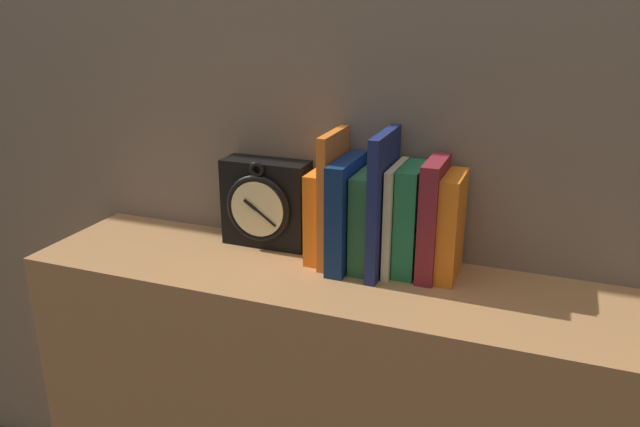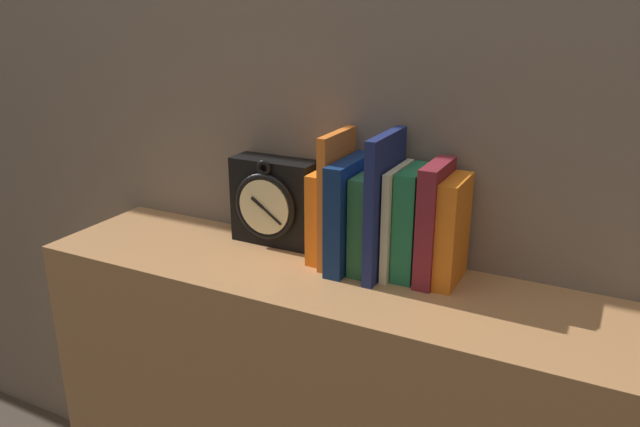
{
  "view_description": "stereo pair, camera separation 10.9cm",
  "coord_description": "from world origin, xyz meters",
  "px_view_note": "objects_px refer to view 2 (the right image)",
  "views": [
    {
      "loc": [
        0.37,
        -0.96,
        1.22
      ],
      "look_at": [
        0.0,
        0.0,
        0.86
      ],
      "focal_mm": 35.0,
      "sensor_mm": 36.0,
      "label": 1
    },
    {
      "loc": [
        0.47,
        -0.92,
        1.22
      ],
      "look_at": [
        0.0,
        0.0,
        0.86
      ],
      "focal_mm": 35.0,
      "sensor_mm": 36.0,
      "label": 2
    }
  ],
  "objects_px": {
    "book_slot1_orange": "(338,199)",
    "book_slot7_maroon": "(434,223)",
    "book_slot0_orange": "(327,215)",
    "book_slot8_orange": "(453,231)",
    "book_slot4_navy": "(384,206)",
    "clock": "(274,202)",
    "book_slot2_navy": "(349,214)",
    "book_slot6_green": "(413,223)",
    "book_slot5_cream": "(397,221)",
    "book_slot3_green": "(370,221)"
  },
  "relations": [
    {
      "from": "clock",
      "to": "book_slot3_green",
      "type": "bearing_deg",
      "value": -6.58
    },
    {
      "from": "book_slot3_green",
      "to": "book_slot4_navy",
      "type": "xyz_separation_m",
      "value": [
        0.03,
        -0.01,
        0.04
      ]
    },
    {
      "from": "book_slot4_navy",
      "to": "book_slot6_green",
      "type": "height_order",
      "value": "book_slot4_navy"
    },
    {
      "from": "book_slot0_orange",
      "to": "book_slot6_green",
      "type": "bearing_deg",
      "value": 0.23
    },
    {
      "from": "book_slot4_navy",
      "to": "book_slot6_green",
      "type": "distance_m",
      "value": 0.06
    },
    {
      "from": "book_slot8_orange",
      "to": "book_slot7_maroon",
      "type": "bearing_deg",
      "value": -172.58
    },
    {
      "from": "book_slot7_maroon",
      "to": "book_slot8_orange",
      "type": "height_order",
      "value": "book_slot7_maroon"
    },
    {
      "from": "book_slot0_orange",
      "to": "book_slot5_cream",
      "type": "distance_m",
      "value": 0.14
    },
    {
      "from": "clock",
      "to": "book_slot5_cream",
      "type": "relative_size",
      "value": 0.91
    },
    {
      "from": "book_slot0_orange",
      "to": "book_slot3_green",
      "type": "distance_m",
      "value": 0.09
    },
    {
      "from": "book_slot0_orange",
      "to": "book_slot4_navy",
      "type": "bearing_deg",
      "value": -8.38
    },
    {
      "from": "book_slot3_green",
      "to": "book_slot7_maroon",
      "type": "bearing_deg",
      "value": 1.44
    },
    {
      "from": "book_slot0_orange",
      "to": "book_slot1_orange",
      "type": "height_order",
      "value": "book_slot1_orange"
    },
    {
      "from": "clock",
      "to": "book_slot5_cream",
      "type": "height_order",
      "value": "book_slot5_cream"
    },
    {
      "from": "book_slot6_green",
      "to": "book_slot8_orange",
      "type": "xyz_separation_m",
      "value": [
        0.07,
        0.0,
        -0.0
      ]
    },
    {
      "from": "book_slot4_navy",
      "to": "book_slot8_orange",
      "type": "distance_m",
      "value": 0.13
    },
    {
      "from": "book_slot3_green",
      "to": "book_slot4_navy",
      "type": "bearing_deg",
      "value": -19.91
    },
    {
      "from": "book_slot3_green",
      "to": "book_slot8_orange",
      "type": "xyz_separation_m",
      "value": [
        0.15,
        0.01,
        0.0
      ]
    },
    {
      "from": "book_slot2_navy",
      "to": "book_slot6_green",
      "type": "height_order",
      "value": "book_slot2_navy"
    },
    {
      "from": "book_slot3_green",
      "to": "book_slot8_orange",
      "type": "distance_m",
      "value": 0.15
    },
    {
      "from": "clock",
      "to": "book_slot6_green",
      "type": "relative_size",
      "value": 0.92
    },
    {
      "from": "book_slot3_green",
      "to": "book_slot6_green",
      "type": "bearing_deg",
      "value": 4.98
    },
    {
      "from": "book_slot0_orange",
      "to": "book_slot4_navy",
      "type": "xyz_separation_m",
      "value": [
        0.12,
        -0.02,
        0.04
      ]
    },
    {
      "from": "clock",
      "to": "book_slot8_orange",
      "type": "distance_m",
      "value": 0.37
    },
    {
      "from": "clock",
      "to": "book_slot0_orange",
      "type": "relative_size",
      "value": 1.04
    },
    {
      "from": "clock",
      "to": "book_slot7_maroon",
      "type": "relative_size",
      "value": 0.85
    },
    {
      "from": "book_slot7_maroon",
      "to": "book_slot4_navy",
      "type": "bearing_deg",
      "value": -170.5
    },
    {
      "from": "book_slot4_navy",
      "to": "book_slot6_green",
      "type": "xyz_separation_m",
      "value": [
        0.05,
        0.02,
        -0.03
      ]
    },
    {
      "from": "book_slot0_orange",
      "to": "book_slot8_orange",
      "type": "distance_m",
      "value": 0.24
    },
    {
      "from": "book_slot2_navy",
      "to": "book_slot7_maroon",
      "type": "relative_size",
      "value": 0.96
    },
    {
      "from": "book_slot1_orange",
      "to": "book_slot8_orange",
      "type": "bearing_deg",
      "value": 2.34
    },
    {
      "from": "book_slot6_green",
      "to": "book_slot2_navy",
      "type": "bearing_deg",
      "value": -171.32
    },
    {
      "from": "clock",
      "to": "book_slot3_green",
      "type": "relative_size",
      "value": 0.99
    },
    {
      "from": "book_slot2_navy",
      "to": "book_slot8_orange",
      "type": "xyz_separation_m",
      "value": [
        0.19,
        0.02,
        -0.01
      ]
    },
    {
      "from": "book_slot1_orange",
      "to": "book_slot7_maroon",
      "type": "distance_m",
      "value": 0.18
    },
    {
      "from": "book_slot3_green",
      "to": "book_slot4_navy",
      "type": "relative_size",
      "value": 0.71
    },
    {
      "from": "book_slot1_orange",
      "to": "book_slot8_orange",
      "type": "xyz_separation_m",
      "value": [
        0.22,
        0.01,
        -0.03
      ]
    },
    {
      "from": "book_slot3_green",
      "to": "book_slot8_orange",
      "type": "height_order",
      "value": "book_slot8_orange"
    },
    {
      "from": "book_slot2_navy",
      "to": "book_slot8_orange",
      "type": "relative_size",
      "value": 1.08
    },
    {
      "from": "clock",
      "to": "book_slot2_navy",
      "type": "distance_m",
      "value": 0.19
    },
    {
      "from": "book_slot7_maroon",
      "to": "book_slot0_orange",
      "type": "bearing_deg",
      "value": 179.11
    },
    {
      "from": "book_slot3_green",
      "to": "book_slot6_green",
      "type": "xyz_separation_m",
      "value": [
        0.08,
        0.01,
        0.01
      ]
    },
    {
      "from": "book_slot1_orange",
      "to": "book_slot7_maroon",
      "type": "relative_size",
      "value": 1.17
    },
    {
      "from": "book_slot1_orange",
      "to": "book_slot5_cream",
      "type": "distance_m",
      "value": 0.12
    },
    {
      "from": "clock",
      "to": "book_slot1_orange",
      "type": "xyz_separation_m",
      "value": [
        0.16,
        -0.03,
        0.04
      ]
    },
    {
      "from": "book_slot2_navy",
      "to": "book_slot4_navy",
      "type": "relative_size",
      "value": 0.79
    },
    {
      "from": "book_slot6_green",
      "to": "book_slot7_maroon",
      "type": "distance_m",
      "value": 0.04
    },
    {
      "from": "book_slot4_navy",
      "to": "book_slot0_orange",
      "type": "bearing_deg",
      "value": 171.62
    },
    {
      "from": "book_slot0_orange",
      "to": "book_slot3_green",
      "type": "height_order",
      "value": "book_slot3_green"
    },
    {
      "from": "book_slot0_orange",
      "to": "book_slot7_maroon",
      "type": "xyz_separation_m",
      "value": [
        0.21,
        -0.0,
        0.02
      ]
    }
  ]
}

